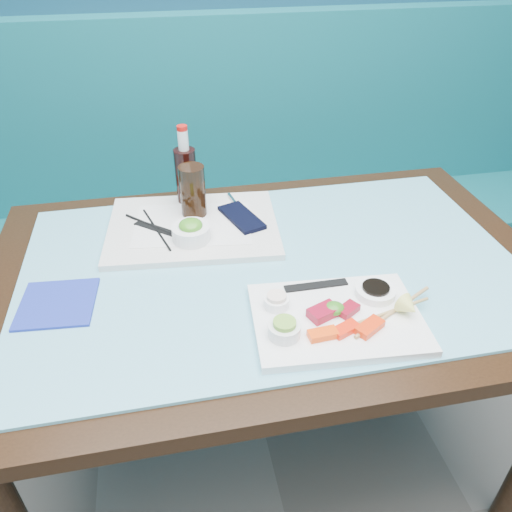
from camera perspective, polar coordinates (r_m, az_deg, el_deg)
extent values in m
cube|color=#0F5A61|center=(2.17, -2.94, -0.56)|extent=(3.00, 0.55, 0.45)
cube|color=#0F5A61|center=(2.13, -4.26, 13.32)|extent=(3.00, 0.12, 0.95)
cube|color=black|center=(1.26, 1.81, -1.91)|extent=(1.40, 0.90, 0.04)
cylinder|color=black|center=(1.80, -20.98, -6.70)|extent=(0.06, 0.06, 0.71)
cylinder|color=black|center=(1.96, 17.10, -2.06)|extent=(0.06, 0.06, 0.71)
cube|color=#65B4CB|center=(1.25, 1.83, -1.03)|extent=(1.22, 0.76, 0.01)
cube|color=white|center=(1.08, 9.22, -7.09)|extent=(0.38, 0.28, 0.02)
cube|color=#FF450A|center=(1.02, 7.64, -8.84)|extent=(0.06, 0.03, 0.01)
cube|color=red|center=(1.04, 10.20, -8.22)|extent=(0.06, 0.05, 0.01)
cube|color=red|center=(1.05, 12.87, -7.93)|extent=(0.07, 0.06, 0.02)
cube|color=maroon|center=(1.07, 7.70, -6.38)|extent=(0.07, 0.06, 0.02)
cube|color=maroon|center=(1.08, 10.47, -6.05)|extent=(0.06, 0.05, 0.02)
ellipsoid|color=#32791B|center=(1.08, 8.90, -5.93)|extent=(0.05, 0.05, 0.02)
cylinder|color=white|center=(1.01, 3.25, -8.44)|extent=(0.07, 0.07, 0.03)
cylinder|color=#71AC37|center=(1.00, 3.28, -7.66)|extent=(0.06, 0.06, 0.01)
cylinder|color=white|center=(1.08, 2.35, -5.28)|extent=(0.07, 0.07, 0.02)
cylinder|color=beige|center=(1.07, 2.37, -4.63)|extent=(0.06, 0.06, 0.01)
cylinder|color=white|center=(1.14, 13.47, -3.96)|extent=(0.12, 0.12, 0.02)
cylinder|color=black|center=(1.14, 13.55, -3.50)|extent=(0.06, 0.06, 0.01)
cone|color=#EAED70|center=(1.10, 17.09, -5.63)|extent=(0.06, 0.05, 0.05)
cube|color=black|center=(1.15, 6.88, -3.35)|extent=(0.15, 0.02, 0.00)
cylinder|color=#A0834B|center=(1.10, 14.95, -6.21)|extent=(0.20, 0.06, 0.01)
cylinder|color=#AA8250|center=(1.11, 15.43, -6.10)|extent=(0.22, 0.13, 0.01)
cube|color=silver|center=(1.38, -7.19, 3.31)|extent=(0.49, 0.38, 0.02)
cube|color=silver|center=(1.38, -7.22, 3.64)|extent=(0.34, 0.26, 0.00)
cylinder|color=white|center=(1.30, -7.41, 2.63)|extent=(0.11, 0.11, 0.04)
ellipsoid|color=#408C20|center=(1.29, -7.48, 3.50)|extent=(0.07, 0.07, 0.03)
cylinder|color=black|center=(1.39, -7.24, 7.37)|extent=(0.07, 0.07, 0.15)
cube|color=black|center=(1.39, -1.67, 4.43)|extent=(0.12, 0.17, 0.01)
cylinder|color=silver|center=(1.48, -2.60, 6.40)|extent=(0.02, 0.08, 0.01)
cylinder|color=black|center=(1.37, -11.32, 3.04)|extent=(0.07, 0.22, 0.01)
cylinder|color=black|center=(1.37, -10.99, 3.09)|extent=(0.18, 0.19, 0.01)
cube|color=black|center=(1.37, -11.15, 3.02)|extent=(0.13, 0.11, 0.00)
cylinder|color=black|center=(1.47, -7.96, 8.78)|extent=(0.08, 0.08, 0.18)
cylinder|color=white|center=(1.42, -8.34, 12.98)|extent=(0.03, 0.03, 0.06)
cylinder|color=#BB110B|center=(1.41, -8.46, 14.28)|extent=(0.03, 0.03, 0.01)
cube|color=navy|center=(1.20, -21.74, -5.06)|extent=(0.18, 0.18, 0.01)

